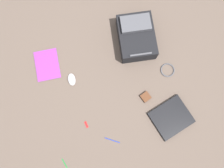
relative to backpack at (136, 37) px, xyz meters
The scene contains 10 objects.
ground_plane 0.50m from the backpack, 48.46° to the left, with size 4.02×4.02×0.00m, color brown.
backpack is the anchor object (origin of this frame).
laptop 0.76m from the backpack, 96.01° to the left, with size 0.38×0.35×0.03m.
book_red 0.83m from the backpack, ahead, with size 0.23×0.29×0.02m.
computer_mouse 0.68m from the backpack, 16.76° to the left, with size 0.06×0.11×0.03m, color silver.
cable_coil 0.41m from the backpack, 118.14° to the left, with size 0.13×0.13×0.01m, color #4C4C51.
pen_black 1.25m from the backpack, 45.31° to the left, with size 0.01×0.01×0.14m, color #198C33.
pen_blue 0.92m from the backpack, 60.20° to the left, with size 0.01×0.01×0.13m, color #1933B2.
earbud_pouch 0.54m from the backpack, 81.98° to the left, with size 0.07×0.07×0.03m, color #59331E.
usb_stick 0.88m from the backpack, 43.95° to the left, with size 0.02×0.06×0.01m, color #B21919.
Camera 1 is at (0.11, 0.36, 2.15)m, focal length 39.97 mm.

